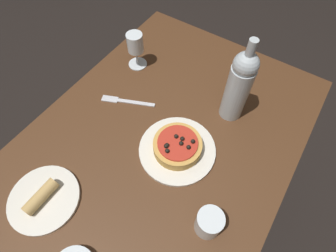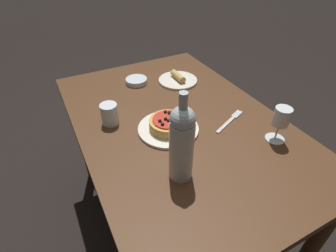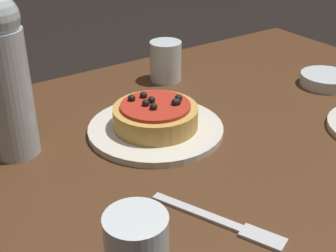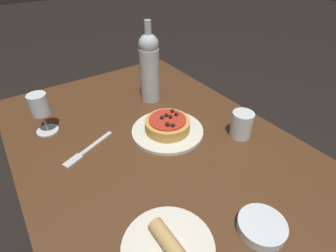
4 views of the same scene
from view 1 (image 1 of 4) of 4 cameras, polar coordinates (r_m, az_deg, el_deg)
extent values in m
plane|color=black|center=(1.55, -2.04, -17.83)|extent=(14.00, 14.00, 0.00)
cube|color=#4C2D19|center=(0.88, -3.44, -5.82)|extent=(1.25, 0.83, 0.03)
cylinder|color=#4C2D19|center=(1.56, -1.36, 10.19)|extent=(0.06, 0.06, 0.70)
cylinder|color=#4C2D19|center=(1.44, 22.68, -2.08)|extent=(0.06, 0.06, 0.70)
cylinder|color=silver|center=(0.85, 2.02, -5.18)|extent=(0.25, 0.25, 0.01)
cylinder|color=gold|center=(0.83, 2.07, -4.38)|extent=(0.16, 0.16, 0.04)
cylinder|color=#B72D1E|center=(0.81, 2.12, -3.65)|extent=(0.13, 0.13, 0.01)
sphere|color=black|center=(0.79, -0.22, -5.49)|extent=(0.01, 0.01, 0.01)
sphere|color=black|center=(0.80, -0.41, -4.38)|extent=(0.01, 0.01, 0.01)
sphere|color=black|center=(0.81, 3.12, -2.77)|extent=(0.01, 0.01, 0.01)
sphere|color=black|center=(0.80, 4.49, -4.61)|extent=(0.01, 0.01, 0.01)
sphere|color=black|center=(0.81, 5.45, -3.34)|extent=(0.01, 0.01, 0.01)
sphere|color=black|center=(0.81, 1.79, -2.26)|extent=(0.01, 0.01, 0.01)
sphere|color=black|center=(0.80, -0.22, -4.20)|extent=(0.01, 0.01, 0.01)
sphere|color=black|center=(0.80, 2.89, -3.79)|extent=(0.01, 0.01, 0.01)
cylinder|color=silver|center=(1.10, -6.59, 13.26)|extent=(0.07, 0.07, 0.00)
cylinder|color=silver|center=(1.07, -6.78, 14.67)|extent=(0.01, 0.01, 0.07)
cylinder|color=silver|center=(1.03, -7.19, 17.54)|extent=(0.06, 0.06, 0.07)
cylinder|color=#B2BCC1|center=(0.88, 14.64, 6.99)|extent=(0.08, 0.08, 0.21)
sphere|color=#B2BCC1|center=(0.79, 16.61, 12.71)|extent=(0.08, 0.08, 0.08)
cylinder|color=#B2BCC1|center=(0.76, 17.58, 15.46)|extent=(0.03, 0.03, 0.07)
cylinder|color=silver|center=(0.74, 8.89, -20.09)|extent=(0.07, 0.07, 0.09)
cube|color=silver|center=(0.97, -6.95, 5.04)|extent=(0.07, 0.13, 0.00)
cube|color=silver|center=(0.99, -12.51, 5.74)|extent=(0.05, 0.06, 0.00)
cylinder|color=silver|center=(0.87, -25.35, -14.14)|extent=(0.21, 0.21, 0.01)
cylinder|color=tan|center=(0.85, -25.94, -13.61)|extent=(0.11, 0.04, 0.04)
camera|label=2|loc=(1.11, 56.14, 34.29)|focal=28.00mm
camera|label=3|loc=(1.17, -17.57, 38.50)|focal=50.00mm
camera|label=4|loc=(0.69, -69.82, -1.14)|focal=28.00mm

